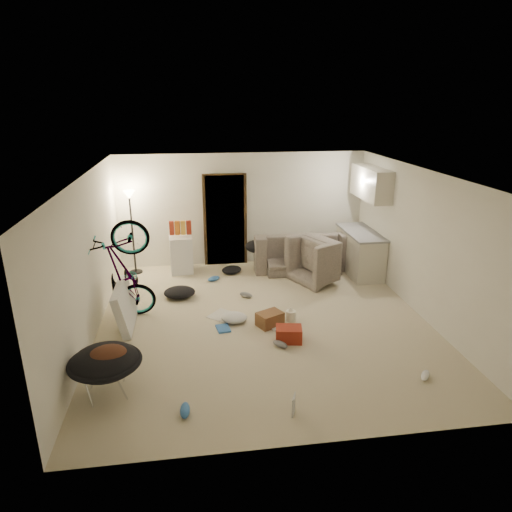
{
  "coord_description": "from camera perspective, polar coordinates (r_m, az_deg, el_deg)",
  "views": [
    {
      "loc": [
        -1.13,
        -6.94,
        3.6
      ],
      "look_at": [
        -0.04,
        0.6,
        0.97
      ],
      "focal_mm": 32.0,
      "sensor_mm": 36.0,
      "label": 1
    }
  ],
  "objects": [
    {
      "name": "shoe_3",
      "position": [
        7.1,
        3.04,
        -10.95
      ],
      "size": [
        0.26,
        0.27,
        0.1
      ],
      "primitive_type": "ellipsoid",
      "rotation": [
        0.0,
        0.0,
        -0.8
      ],
      "color": "slate",
      "rests_on": "floor"
    },
    {
      "name": "book_blue",
      "position": [
        7.63,
        -4.12,
        -9.02
      ],
      "size": [
        0.25,
        0.31,
        0.03
      ],
      "primitive_type": "cube",
      "rotation": [
        0.0,
        0.0,
        0.15
      ],
      "color": "#3268B6",
      "rests_on": "floor"
    },
    {
      "name": "kitchen_uppers",
      "position": [
        9.81,
        14.19,
        8.82
      ],
      "size": [
        0.38,
        1.4,
        0.65
      ],
      "primitive_type": "cube",
      "color": "beige",
      "rests_on": "wall_right"
    },
    {
      "name": "tv_box",
      "position": [
        7.89,
        -16.07,
        -6.02
      ],
      "size": [
        0.28,
        1.08,
        0.72
      ],
      "primitive_type": "cube",
      "rotation": [
        0.0,
        -0.21,
        -0.01
      ],
      "color": "silver",
      "rests_on": "floor"
    },
    {
      "name": "snack_box_0",
      "position": [
        9.85,
        -10.5,
        3.44
      ],
      "size": [
        0.1,
        0.07,
        0.3
      ],
      "primitive_type": "cube",
      "rotation": [
        0.0,
        0.0,
        0.01
      ],
      "color": "maroon",
      "rests_on": "mini_fridge"
    },
    {
      "name": "wall_right",
      "position": [
        8.29,
        20.18,
        1.41
      ],
      "size": [
        0.02,
        6.0,
        2.5
      ],
      "primitive_type": "cube",
      "color": "white",
      "rests_on": "floor"
    },
    {
      "name": "clothes_lump_c",
      "position": [
        7.85,
        -2.76,
        -7.69
      ],
      "size": [
        0.56,
        0.53,
        0.14
      ],
      "primitive_type": "ellipsoid",
      "rotation": [
        0.0,
        0.0,
        -0.37
      ],
      "color": "silver",
      "rests_on": "floor"
    },
    {
      "name": "doorway",
      "position": [
        10.26,
        -3.88,
        4.47
      ],
      "size": [
        0.85,
        0.1,
        2.04
      ],
      "primitive_type": "cube",
      "color": "black",
      "rests_on": "floor"
    },
    {
      "name": "kitchen_counter",
      "position": [
        10.13,
        12.82,
        0.4
      ],
      "size": [
        0.6,
        1.5,
        0.88
      ],
      "primitive_type": "cube",
      "color": "beige",
      "rests_on": "floor"
    },
    {
      "name": "clothes_lump_b",
      "position": [
        9.96,
        -3.07,
        -1.73
      ],
      "size": [
        0.59,
        0.57,
        0.14
      ],
      "primitive_type": "ellipsoid",
      "rotation": [
        0.0,
        0.0,
        0.59
      ],
      "color": "black",
      "rests_on": "floor"
    },
    {
      "name": "bicycle",
      "position": [
        8.08,
        -15.91,
        -4.44
      ],
      "size": [
        1.83,
        0.81,
        1.05
      ],
      "primitive_type": "imported",
      "rotation": [
        0.0,
        -0.17,
        1.56
      ],
      "color": "black",
      "rests_on": "floor"
    },
    {
      "name": "book_asset",
      "position": [
        5.77,
        4.56,
        -19.49
      ],
      "size": [
        0.3,
        0.27,
        0.02
      ],
      "primitive_type": "imported",
      "rotation": [
        0.0,
        0.0,
        1.16
      ],
      "color": "maroon",
      "rests_on": "floor"
    },
    {
      "name": "wall_left",
      "position": [
        7.5,
        -20.31,
        -0.41
      ],
      "size": [
        0.02,
        6.0,
        2.5
      ],
      "primitive_type": "cube",
      "color": "white",
      "rests_on": "floor"
    },
    {
      "name": "shoe_4",
      "position": [
        6.79,
        20.4,
        -13.81
      ],
      "size": [
        0.24,
        0.27,
        0.09
      ],
      "primitive_type": "ellipsoid",
      "rotation": [
        0.0,
        0.0,
        0.92
      ],
      "color": "white",
      "rests_on": "floor"
    },
    {
      "name": "floor",
      "position": [
        7.9,
        0.94,
        -8.12
      ],
      "size": [
        5.5,
        6.0,
        0.02
      ],
      "primitive_type": "cube",
      "color": "beige",
      "rests_on": "ground"
    },
    {
      "name": "shoe_2",
      "position": [
        5.85,
        -8.87,
        -18.52
      ],
      "size": [
        0.13,
        0.29,
        0.11
      ],
      "primitive_type": "ellipsoid",
      "rotation": [
        0.0,
        0.0,
        1.53
      ],
      "color": "#3268B6",
      "rests_on": "floor"
    },
    {
      "name": "wall_back",
      "position": [
        10.28,
        -1.69,
        5.86
      ],
      "size": [
        5.5,
        0.02,
        2.5
      ],
      "primitive_type": "cube",
      "color": "white",
      "rests_on": "floor"
    },
    {
      "name": "counter_top",
      "position": [
        9.99,
        13.01,
        2.9
      ],
      "size": [
        0.64,
        1.54,
        0.04
      ],
      "primitive_type": "cube",
      "color": "gray",
      "rests_on": "kitchen_counter"
    },
    {
      "name": "juicer",
      "position": [
        7.89,
        4.36,
        -7.33
      ],
      "size": [
        0.17,
        0.17,
        0.25
      ],
      "color": "white",
      "rests_on": "floor"
    },
    {
      "name": "shoe_1",
      "position": [
        8.74,
        -1.25,
        -4.89
      ],
      "size": [
        0.28,
        0.26,
        0.1
      ],
      "primitive_type": "ellipsoid",
      "rotation": [
        0.0,
        0.0,
        -0.67
      ],
      "color": "slate",
      "rests_on": "floor"
    },
    {
      "name": "drink_case_b",
      "position": [
        7.25,
        4.13,
        -9.72
      ],
      "size": [
        0.45,
        0.36,
        0.23
      ],
      "primitive_type": "cube",
      "rotation": [
        0.0,
        0.0,
        -0.17
      ],
      "color": "maroon",
      "rests_on": "floor"
    },
    {
      "name": "wall_front",
      "position": [
        4.71,
        6.93,
        -10.99
      ],
      "size": [
        5.5,
        0.02,
        2.5
      ],
      "primitive_type": "cube",
      "color": "white",
      "rests_on": "floor"
    },
    {
      "name": "floor_lamp",
      "position": [
        9.94,
        -15.38,
        5.05
      ],
      "size": [
        0.28,
        0.28,
        1.81
      ],
      "color": "black",
      "rests_on": "floor"
    },
    {
      "name": "snack_box_2",
      "position": [
        9.84,
        -9.1,
        3.51
      ],
      "size": [
        0.1,
        0.07,
        0.3
      ],
      "primitive_type": "cube",
      "rotation": [
        0.0,
        0.0,
        -0.0
      ],
      "color": "gold",
      "rests_on": "mini_fridge"
    },
    {
      "name": "saucer_chair",
      "position": [
        6.22,
        -18.27,
        -13.12
      ],
      "size": [
        0.92,
        0.92,
        0.65
      ],
      "color": "silver",
      "rests_on": "floor"
    },
    {
      "name": "newspaper",
      "position": [
        8.04,
        -3.75,
        -7.56
      ],
      "size": [
        0.71,
        0.7,
        0.01
      ],
      "primitive_type": "cube",
      "rotation": [
        0.0,
        0.0,
        0.86
      ],
      "color": "silver",
      "rests_on": "floor"
    },
    {
      "name": "drink_case_a",
      "position": [
        7.69,
        1.74,
        -7.88
      ],
      "size": [
        0.5,
        0.45,
        0.23
      ],
      "primitive_type": "cube",
      "rotation": [
        0.0,
        0.0,
        0.47
      ],
      "color": "brown",
      "rests_on": "floor"
    },
    {
      "name": "sofa",
      "position": [
        10.22,
        5.53,
        0.18
      ],
      "size": [
        2.11,
        0.86,
        0.61
      ],
      "primitive_type": "imported",
      "rotation": [
        0.0,
        0.0,
        3.12
      ],
      "color": "#323933",
      "rests_on": "floor"
    },
    {
      "name": "door_trim",
      "position": [
        10.23,
        -3.87,
        4.43
      ],
      "size": [
        0.97,
        0.04,
        2.1
      ],
      "primitive_type": "cube",
      "color": "#382713",
      "rests_on": "floor"
    },
    {
      "name": "snack_box_3",
      "position": [
        9.84,
        -8.4,
        3.54
      ],
      "size": [
        0.11,
        0.08,
        0.3
      ],
      "primitive_type": "cube",
      "rotation": [
        0.0,
        0.0,
        0.14
      ],
      "color": "maroon",
      "rests_on": "mini_fridge"
    },
    {
      "name": "mini_fridge",
      "position": [
        10.01,
        -9.32,
        0.19
      ],
      "size": [
        0.5,
        0.5,
        0.8
      ],
      "primitive_type": "cube",
      "rotation": [
        0.0,
        0.0,
        0.07
      ],
      "color": "white",
      "rests_on": "floor"
    },
    {
      "name": "ceiling",
      "position": [
        7.11,
        1.05,
        10.25
      ],
      "size": [
        5.5,
        6.0,
        0.02
      ],
      "primitive_type": "cube",
      "color": "white",
      "rests_on": "wall_back"
    },
    {
      "name": "armchair",
      "position": [
        9.66,
        8.6,
        -0.87
      ],
      "size": [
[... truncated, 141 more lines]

